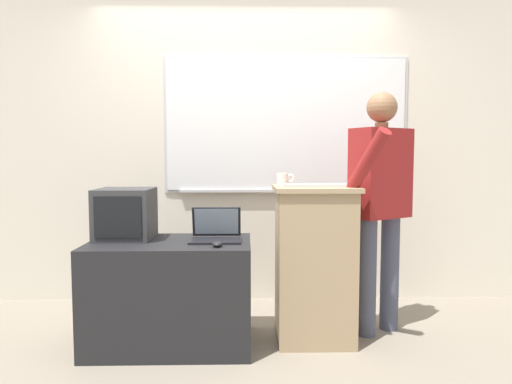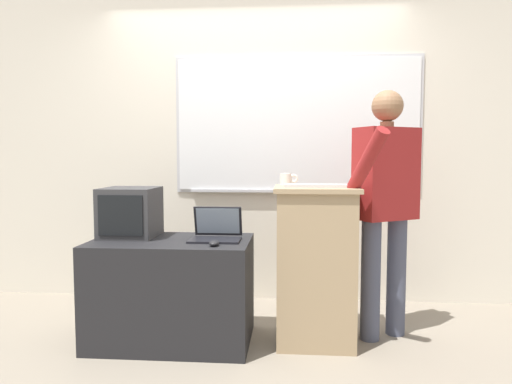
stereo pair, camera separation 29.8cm
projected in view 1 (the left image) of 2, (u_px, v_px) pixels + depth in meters
The scene contains 10 objects.
ground_plane at pixel (244, 365), 2.71m from camera, with size 30.00×30.00×0.00m, color gray.
back_wall at pixel (246, 130), 3.94m from camera, with size 6.40×0.17×2.93m.
lectern_podium at pixel (314, 263), 3.07m from camera, with size 0.54×0.50×1.04m.
side_desk at pixel (171, 293), 2.99m from camera, with size 1.05×0.62×0.69m.
person_presenter at pixel (380, 196), 3.15m from camera, with size 0.58×0.70×1.68m.
laptop at pixel (216, 231), 3.00m from camera, with size 0.33×0.27×0.21m.
wireless_keyboard at pixel (317, 185), 2.97m from camera, with size 0.42×0.11×0.02m.
computer_mouse_by_laptop at pixel (217, 244), 2.78m from camera, with size 0.06×0.10×0.03m.
crt_monitor at pixel (125, 214), 3.05m from camera, with size 0.36×0.37×0.34m.
coffee_mug at pixel (283, 179), 3.20m from camera, with size 0.13×0.08×0.08m.
Camera 1 is at (0.01, -2.63, 1.23)m, focal length 32.00 mm.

